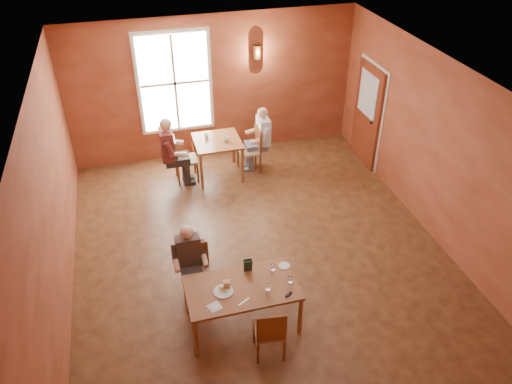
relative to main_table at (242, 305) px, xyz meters
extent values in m
cube|color=brown|center=(0.65, 1.44, -0.35)|extent=(6.00, 7.00, 0.01)
cube|color=brown|center=(0.65, 4.94, 1.15)|extent=(6.00, 0.04, 3.00)
cube|color=brown|center=(0.65, -2.06, 1.15)|extent=(6.00, 0.04, 3.00)
cube|color=brown|center=(-2.35, 1.44, 1.15)|extent=(0.04, 7.00, 3.00)
cube|color=brown|center=(3.65, 1.44, 1.15)|extent=(0.04, 7.00, 3.00)
cube|color=white|center=(0.65, 1.44, 2.65)|extent=(6.00, 7.00, 0.04)
cube|color=white|center=(-0.15, 4.89, 1.35)|extent=(1.36, 0.10, 1.96)
cube|color=maroon|center=(3.59, 3.74, 0.70)|extent=(0.12, 1.04, 2.10)
cylinder|color=brown|center=(1.55, 4.84, 1.85)|extent=(0.16, 0.16, 0.28)
cylinder|color=white|center=(-0.26, -0.03, 0.37)|extent=(0.35, 0.35, 0.03)
cube|color=tan|center=(-0.20, 0.04, 0.40)|extent=(0.09, 0.09, 0.10)
cube|color=black|center=(0.16, 0.28, 0.45)|extent=(0.12, 0.06, 0.20)
cube|color=silver|center=(-0.04, -0.27, 0.36)|extent=(0.17, 0.10, 0.00)
cube|color=white|center=(-0.42, -0.26, 0.36)|extent=(0.20, 0.20, 0.01)
cylinder|color=white|center=(0.68, 0.24, 0.36)|extent=(0.17, 0.17, 0.01)
cube|color=black|center=(0.56, -0.31, 0.36)|extent=(0.11, 0.09, 0.01)
imported|color=white|center=(0.64, 3.85, 0.50)|extent=(0.14, 0.14, 0.09)
imported|color=white|center=(0.30, 4.09, 0.50)|extent=(0.11, 0.11, 0.09)
camera|label=1|loc=(-1.09, -4.68, 5.18)|focal=35.00mm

